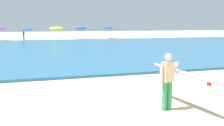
{
  "coord_description": "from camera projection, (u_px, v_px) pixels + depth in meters",
  "views": [
    {
      "loc": [
        -0.99,
        -4.91,
        2.58
      ],
      "look_at": [
        1.58,
        3.93,
        1.1
      ],
      "focal_mm": 39.1,
      "sensor_mm": 36.0,
      "label": 1
    }
  ],
  "objects": [
    {
      "name": "sea",
      "position": [
        52.0,
        49.0,
        24.7
      ],
      "size": [
        120.0,
        28.0,
        0.14
      ],
      "primitive_type": "cube",
      "color": "teal",
      "rests_on": "ground"
    },
    {
      "name": "surfer_with_board",
      "position": [
        174.0,
        76.0,
        7.35
      ],
      "size": [
        1.17,
        2.84,
        1.73
      ],
      "color": "#338E56",
      "rests_on": "ground"
    },
    {
      "name": "beach_umbrella_2",
      "position": [
        27.0,
        29.0,
        38.06
      ],
      "size": [
        1.94,
        1.96,
        2.06
      ],
      "color": "beige",
      "rests_on": "ground"
    },
    {
      "name": "beach_umbrella_3",
      "position": [
        57.0,
        29.0,
        39.45
      ],
      "size": [
        2.27,
        2.31,
        2.22
      ],
      "color": "beige",
      "rests_on": "ground"
    },
    {
      "name": "beach_umbrella_4",
      "position": [
        80.0,
        28.0,
        41.62
      ],
      "size": [
        2.14,
        2.17,
        2.18
      ],
      "color": "beige",
      "rests_on": "ground"
    },
    {
      "name": "beach_umbrella_5",
      "position": [
        108.0,
        28.0,
        43.34
      ],
      "size": [
        1.98,
        2.0,
        2.14
      ],
      "color": "beige",
      "rests_on": "ground"
    },
    {
      "name": "beachgoer_near_row_left",
      "position": [
        24.0,
        35.0,
        38.08
      ],
      "size": [
        0.32,
        0.2,
        1.58
      ],
      "color": "#383842",
      "rests_on": "ground"
    }
  ]
}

